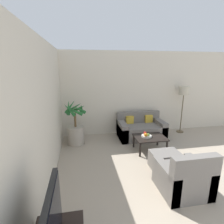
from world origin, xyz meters
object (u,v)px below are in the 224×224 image
(sofa_loveseat, at_px, (141,129))
(armchair, at_px, (183,178))
(apple_green, at_px, (148,135))
(fruit_bowl, at_px, (146,136))
(coffee_table, at_px, (150,139))
(apple_red, at_px, (145,133))
(orange_fruit, at_px, (146,135))
(floor_lamp, at_px, (184,93))
(ottoman, at_px, (165,160))
(potted_palm, at_px, (76,129))

(sofa_loveseat, xyz_separation_m, armchair, (-0.11, -2.57, 0.00))
(apple_green, bearing_deg, fruit_bowl, 127.13)
(coffee_table, distance_m, armchair, 1.64)
(apple_red, relative_size, orange_fruit, 0.90)
(floor_lamp, bearing_deg, ottoman, -128.42)
(potted_palm, distance_m, orange_fruit, 2.00)
(armchair, bearing_deg, floor_lamp, 59.62)
(ottoman, bearing_deg, orange_fruit, 101.51)
(coffee_table, bearing_deg, armchair, -91.06)
(floor_lamp, distance_m, orange_fruit, 2.28)
(potted_palm, bearing_deg, coffee_table, -22.11)
(sofa_loveseat, height_order, orange_fruit, sofa_loveseat)
(potted_palm, relative_size, orange_fruit, 14.45)
(potted_palm, xyz_separation_m, fruit_bowl, (1.86, -0.79, -0.04))
(ottoman, bearing_deg, fruit_bowl, 97.43)
(floor_lamp, bearing_deg, sofa_loveseat, -172.51)
(potted_palm, distance_m, fruit_bowl, 2.02)
(coffee_table, height_order, apple_green, apple_green)
(orange_fruit, height_order, ottoman, orange_fruit)
(coffee_table, relative_size, ottoman, 1.27)
(potted_palm, bearing_deg, orange_fruit, -25.27)
(fruit_bowl, distance_m, orange_fruit, 0.11)
(sofa_loveseat, distance_m, apple_red, 0.90)
(floor_lamp, relative_size, ottoman, 2.48)
(sofa_loveseat, relative_size, apple_red, 17.68)
(sofa_loveseat, distance_m, apple_green, 1.00)
(floor_lamp, relative_size, apple_green, 23.57)
(sofa_loveseat, distance_m, floor_lamp, 1.87)
(fruit_bowl, height_order, armchair, armchair)
(potted_palm, xyz_separation_m, ottoman, (1.97, -1.65, -0.27))
(coffee_table, distance_m, apple_red, 0.20)
(armchair, bearing_deg, potted_palm, 128.38)
(orange_fruit, bearing_deg, apple_green, 14.56)
(floor_lamp, distance_m, armchair, 3.39)
(apple_green, bearing_deg, potted_palm, 156.24)
(sofa_loveseat, bearing_deg, apple_green, -98.21)
(sofa_loveseat, relative_size, fruit_bowl, 5.36)
(apple_green, height_order, ottoman, apple_green)
(sofa_loveseat, height_order, floor_lamp, floor_lamp)
(armchair, bearing_deg, fruit_bowl, 92.33)
(coffee_table, relative_size, apple_red, 10.01)
(sofa_loveseat, relative_size, coffee_table, 1.77)
(floor_lamp, height_order, ottoman, floor_lamp)
(apple_red, bearing_deg, ottoman, -82.01)
(potted_palm, xyz_separation_m, sofa_loveseat, (2.03, 0.14, -0.19))
(apple_red, distance_m, orange_fruit, 0.14)
(floor_lamp, height_order, orange_fruit, floor_lamp)
(sofa_loveseat, height_order, fruit_bowl, sofa_loveseat)
(apple_red, bearing_deg, apple_green, -65.44)
(fruit_bowl, relative_size, apple_red, 3.30)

